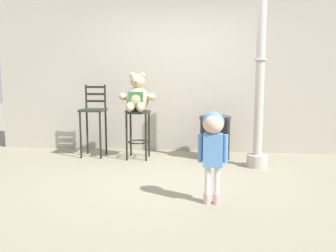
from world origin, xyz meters
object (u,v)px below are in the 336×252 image
teddy_bear (137,97)px  bar_chair_empty (94,115)px  trash_bin (215,137)px  bar_stool_with_teddy (138,124)px  child_walking (213,137)px  lamppost (259,96)px

teddy_bear → bar_chair_empty: (-0.75, 0.13, -0.31)m
teddy_bear → trash_bin: size_ratio=0.88×
bar_stool_with_teddy → teddy_bear: (0.00, -0.03, 0.44)m
child_walking → bar_chair_empty: bearing=-104.5°
teddy_bear → child_walking: size_ratio=0.63×
teddy_bear → bar_chair_empty: 0.83m
bar_stool_with_teddy → teddy_bear: bearing=-90.0°
bar_chair_empty → bar_stool_with_teddy: bearing=-7.7°
bar_stool_with_teddy → trash_bin: 1.24m
teddy_bear → lamppost: bearing=-9.8°
lamppost → child_walking: bearing=-112.9°
lamppost → bar_chair_empty: 2.64m
child_walking → trash_bin: 2.08m
teddy_bear → bar_chair_empty: size_ratio=0.51×
teddy_bear → child_walking: teddy_bear is taller
child_walking → lamppost: (0.68, 1.60, 0.34)m
lamppost → bar_chair_empty: size_ratio=2.26×
trash_bin → bar_chair_empty: size_ratio=0.58×
teddy_bear → trash_bin: (1.22, 0.14, -0.65)m
child_walking → bar_stool_with_teddy: bearing=-116.9°
teddy_bear → trash_bin: 1.39m
bar_stool_with_teddy → child_walking: child_walking is taller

